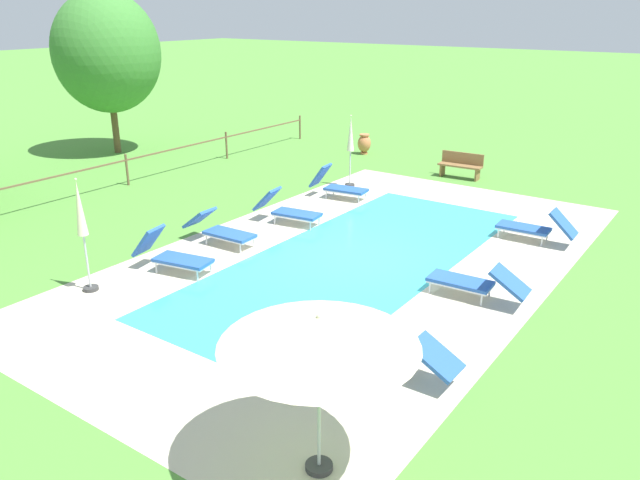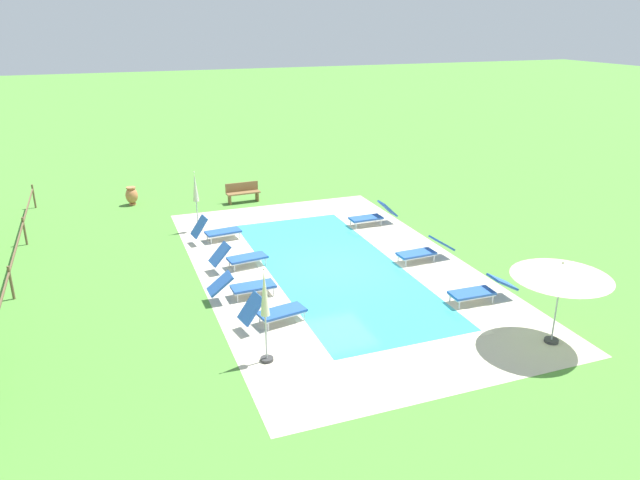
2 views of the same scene
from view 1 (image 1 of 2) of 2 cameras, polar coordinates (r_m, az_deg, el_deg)
The scene contains 18 objects.
ground_plane at distance 14.92m, azimuth 3.31°, elevation -1.68°, with size 160.00×160.00×0.00m, color #518E38.
pool_deck_paving at distance 14.92m, azimuth 3.31°, elevation -1.67°, with size 15.10×8.69×0.01m, color beige.
swimming_pool_water at distance 14.92m, azimuth 3.31°, elevation -1.66°, with size 10.64×4.23×0.01m, color #38C6D1.
pool_coping_rim at distance 14.92m, azimuth 3.31°, elevation -1.65°, with size 11.12×4.71×0.01m.
sun_lounger_north_near_steps at distance 14.42m, azimuth -13.24°, elevation -1.33°, with size 0.94×1.93×0.99m.
sun_lounger_north_mid at distance 10.42m, azimuth 6.85°, elevation -9.99°, with size 0.64×2.07×0.73m.
sun_lounger_north_far at distance 19.54m, azimuth 1.68°, elevation 4.96°, with size 0.83×1.88×1.02m.
sun_lounger_north_end at distance 13.14m, azimuth 13.85°, elevation -3.72°, with size 0.70×2.06×0.79m.
sun_lounger_south_near_corner at distance 17.23m, azimuth -2.93°, elevation 2.77°, with size 0.85×1.97×0.94m.
sun_lounger_south_mid at distance 16.75m, azimuth 18.94°, elevation 1.12°, with size 0.66×1.96×0.91m.
sun_lounger_south_far at distance 15.89m, azimuth -9.02°, elevation 0.93°, with size 0.67×2.01×0.84m.
patio_umbrella_open_foreground at distance 7.49m, azimuth -0.10°, elevation -8.37°, with size 2.45×2.45×2.24m.
patio_umbrella_closed_row_west at distance 20.64m, azimuth 2.79°, elevation 8.99°, with size 0.32×0.32×2.36m.
patio_umbrella_closed_row_mid_west at distance 13.57m, azimuth -20.88°, elevation 1.69°, with size 0.32×0.32×2.44m.
wooden_bench_lawn_side at distance 22.48m, azimuth 12.68°, elevation 6.71°, with size 0.52×1.52×0.87m.
terracotta_urn_near_fence at distance 25.67m, azimuth 4.04°, elevation 8.75°, with size 0.53×0.53×0.81m.
perimeter_fence at distance 20.55m, azimuth -22.41°, elevation 5.12°, with size 24.09×0.08×1.05m.
tree_centre at distance 26.77m, azimuth -18.81°, elevation 15.83°, with size 4.13×4.13×6.26m.
Camera 1 is at (-11.79, -7.23, 5.61)m, focal length 35.21 mm.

